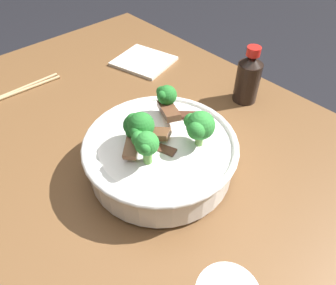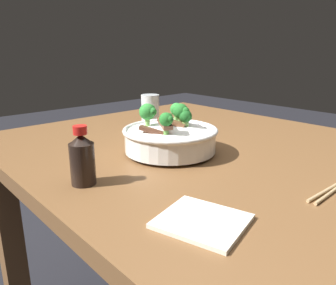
{
  "view_description": "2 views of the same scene",
  "coord_description": "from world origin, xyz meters",
  "px_view_note": "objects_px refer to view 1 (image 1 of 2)",
  "views": [
    {
      "loc": [
        -0.29,
        0.12,
        1.22
      ],
      "look_at": [
        -0.03,
        -0.13,
        0.87
      ],
      "focal_mm": 33.46,
      "sensor_mm": 36.0,
      "label": 1
    },
    {
      "loc": [
        0.63,
        -0.72,
        1.08
      ],
      "look_at": [
        -0.0,
        -0.14,
        0.83
      ],
      "focal_mm": 35.03,
      "sensor_mm": 36.0,
      "label": 2
    }
  ],
  "objects_px": {
    "folded_napkin": "(144,61)",
    "rice_bowl": "(161,150)",
    "chopsticks_pair": "(19,91)",
    "soy_sauce_bottle": "(248,78)"
  },
  "relations": [
    {
      "from": "soy_sauce_bottle",
      "to": "folded_napkin",
      "type": "bearing_deg",
      "value": 12.87
    },
    {
      "from": "folded_napkin",
      "to": "rice_bowl",
      "type": "bearing_deg",
      "value": 145.33
    },
    {
      "from": "chopsticks_pair",
      "to": "folded_napkin",
      "type": "xyz_separation_m",
      "value": [
        -0.09,
        -0.3,
        0.0
      ]
    },
    {
      "from": "chopsticks_pair",
      "to": "soy_sauce_bottle",
      "type": "bearing_deg",
      "value": -135.67
    },
    {
      "from": "folded_napkin",
      "to": "chopsticks_pair",
      "type": "bearing_deg",
      "value": 72.84
    },
    {
      "from": "chopsticks_pair",
      "to": "soy_sauce_bottle",
      "type": "xyz_separation_m",
      "value": [
        -0.38,
        -0.37,
        0.05
      ]
    },
    {
      "from": "chopsticks_pair",
      "to": "folded_napkin",
      "type": "distance_m",
      "value": 0.32
    },
    {
      "from": "rice_bowl",
      "to": "folded_napkin",
      "type": "xyz_separation_m",
      "value": [
        0.31,
        -0.22,
        -0.05
      ]
    },
    {
      "from": "chopsticks_pair",
      "to": "soy_sauce_bottle",
      "type": "distance_m",
      "value": 0.53
    },
    {
      "from": "rice_bowl",
      "to": "chopsticks_pair",
      "type": "height_order",
      "value": "rice_bowl"
    }
  ]
}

